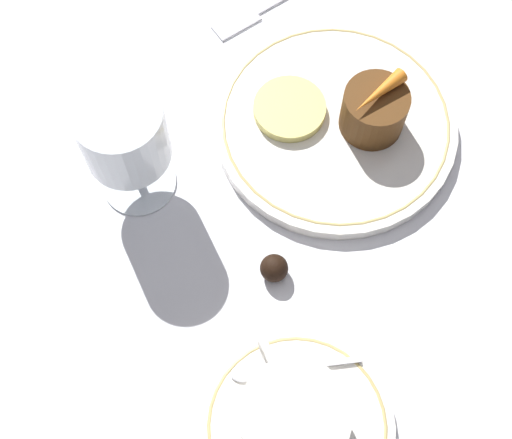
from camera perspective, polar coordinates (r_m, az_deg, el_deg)
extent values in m
plane|color=white|center=(0.69, 3.97, 5.30)|extent=(3.00, 3.00, 0.00)
cylinder|color=white|center=(0.70, 6.34, 7.52)|extent=(0.24, 0.24, 0.01)
torus|color=tan|center=(0.70, 6.39, 7.76)|extent=(0.22, 0.22, 0.00)
cylinder|color=white|center=(0.61, 3.30, -16.22)|extent=(0.16, 0.16, 0.01)
torus|color=tan|center=(0.60, 3.32, -16.17)|extent=(0.15, 0.15, 0.00)
cylinder|color=white|center=(0.57, 3.00, -15.67)|extent=(0.08, 0.08, 0.06)
cylinder|color=#9E7A4C|center=(0.57, 3.02, -15.61)|extent=(0.07, 0.07, 0.05)
torus|color=white|center=(0.58, 0.99, -10.93)|extent=(0.04, 0.01, 0.04)
cube|color=silver|center=(0.61, 4.28, -11.57)|extent=(0.03, 0.09, 0.00)
ellipsoid|color=silver|center=(0.60, -0.99, -12.19)|extent=(0.02, 0.03, 0.00)
cylinder|color=silver|center=(0.68, -9.32, 3.01)|extent=(0.07, 0.07, 0.01)
cylinder|color=silver|center=(0.66, -9.72, 4.17)|extent=(0.01, 0.01, 0.06)
cylinder|color=silver|center=(0.60, -10.61, 6.79)|extent=(0.08, 0.08, 0.06)
cylinder|color=maroon|center=(0.61, -10.41, 6.21)|extent=(0.06, 0.06, 0.04)
cube|color=silver|center=(0.77, -1.57, 15.49)|extent=(0.03, 0.05, 0.01)
cylinder|color=#563314|center=(0.68, 9.34, 8.70)|extent=(0.06, 0.06, 0.05)
cone|color=orange|center=(0.65, 9.74, 10.10)|extent=(0.03, 0.06, 0.01)
cylinder|color=#EFE075|center=(0.69, 2.65, 8.82)|extent=(0.07, 0.07, 0.01)
sphere|color=black|center=(0.63, 1.46, -3.91)|extent=(0.03, 0.03, 0.03)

